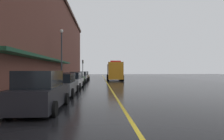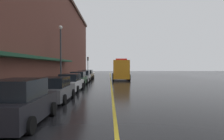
{
  "view_description": "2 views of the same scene",
  "coord_description": "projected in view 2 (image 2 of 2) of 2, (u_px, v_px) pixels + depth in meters",
  "views": [
    {
      "loc": [
        -1.18,
        -5.79,
        1.89
      ],
      "look_at": [
        0.63,
        20.2,
        1.9
      ],
      "focal_mm": 29.93,
      "sensor_mm": 36.0,
      "label": 1
    },
    {
      "loc": [
        -0.26,
        -4.97,
        2.41
      ],
      "look_at": [
        0.21,
        27.83,
        1.66
      ],
      "focal_mm": 31.75,
      "sensor_mm": 36.0,
      "label": 2
    }
  ],
  "objects": [
    {
      "name": "parking_meter_0",
      "position": [
        71.0,
        76.0,
        26.56
      ],
      "size": [
        0.14,
        0.18,
        1.33
      ],
      "color": "#4C4C51",
      "rests_on": "sidewalk_left"
    },
    {
      "name": "parking_meter_1",
      "position": [
        68.0,
        77.0,
        24.23
      ],
      "size": [
        0.14,
        0.18,
        1.33
      ],
      "color": "#4C4C51",
      "rests_on": "sidewalk_left"
    },
    {
      "name": "traffic_light_near",
      "position": [
        88.0,
        62.0,
        46.69
      ],
      "size": [
        0.38,
        0.36,
        4.3
      ],
      "color": "#232326",
      "rests_on": "sidewalk_left"
    },
    {
      "name": "parked_car_3",
      "position": [
        78.0,
        79.0,
        24.24
      ],
      "size": [
        1.99,
        4.15,
        1.67
      ],
      "rotation": [
        0.0,
        0.0,
        1.56
      ],
      "color": "#2D5133",
      "rests_on": "ground"
    },
    {
      "name": "brick_building_left",
      "position": [
        18.0,
        31.0,
        28.66
      ],
      "size": [
        13.25,
        64.0,
        14.76
      ],
      "color": "brown",
      "rests_on": "ground"
    },
    {
      "name": "ground_plane",
      "position": [
        111.0,
        81.0,
        30.02
      ],
      "size": [
        112.0,
        112.0,
        0.0
      ],
      "primitive_type": "plane",
      "color": "black"
    },
    {
      "name": "parked_car_5",
      "position": [
        88.0,
        75.0,
        34.99
      ],
      "size": [
        2.03,
        4.25,
        1.65
      ],
      "rotation": [
        0.0,
        0.0,
        1.55
      ],
      "color": "#A5844C",
      "rests_on": "ground"
    },
    {
      "name": "utility_truck",
      "position": [
        121.0,
        70.0,
        33.86
      ],
      "size": [
        3.0,
        7.56,
        3.5
      ],
      "rotation": [
        0.0,
        0.0,
        -1.59
      ],
      "color": "orange",
      "rests_on": "ground"
    },
    {
      "name": "parked_car_0",
      "position": [
        21.0,
        103.0,
        8.13
      ],
      "size": [
        2.08,
        4.26,
        1.86
      ],
      "rotation": [
        0.0,
        0.0,
        1.56
      ],
      "color": "black",
      "rests_on": "ground"
    },
    {
      "name": "parked_car_1",
      "position": [
        55.0,
        90.0,
        13.46
      ],
      "size": [
        2.17,
        4.44,
        1.62
      ],
      "rotation": [
        0.0,
        0.0,
        1.56
      ],
      "color": "#595B60",
      "rests_on": "ground"
    },
    {
      "name": "parked_car_4",
      "position": [
        84.0,
        76.0,
        29.57
      ],
      "size": [
        2.02,
        4.72,
        1.65
      ],
      "rotation": [
        0.0,
        0.0,
        1.59
      ],
      "color": "silver",
      "rests_on": "ground"
    },
    {
      "name": "sidewalk_left",
      "position": [
        70.0,
        81.0,
        29.93
      ],
      "size": [
        2.4,
        70.0,
        0.15
      ],
      "primitive_type": "cube",
      "color": "#ADA8A0",
      "rests_on": "ground"
    },
    {
      "name": "street_lamp_left",
      "position": [
        61.0,
        49.0,
        23.2
      ],
      "size": [
        0.44,
        0.44,
        6.94
      ],
      "color": "#33383D",
      "rests_on": "sidewalk_left"
    },
    {
      "name": "lane_center_stripe",
      "position": [
        111.0,
        81.0,
        30.02
      ],
      "size": [
        0.16,
        70.0,
        0.01
      ],
      "primitive_type": "cube",
      "color": "gold",
      "rests_on": "ground"
    },
    {
      "name": "parked_car_2",
      "position": [
        71.0,
        83.0,
        18.71
      ],
      "size": [
        2.08,
        4.6,
        1.64
      ],
      "rotation": [
        0.0,
        0.0,
        1.54
      ],
      "color": "silver",
      "rests_on": "ground"
    }
  ]
}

